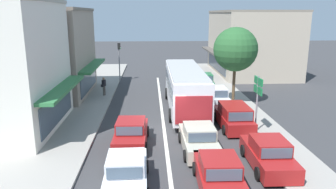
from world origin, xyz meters
TOP-DOWN VIEW (x-y plane):
  - ground_plane at (0.00, 0.00)m, footprint 140.00×140.00m
  - lane_centre_line at (0.00, 4.00)m, footprint 0.20×28.00m
  - sidewalk_left at (-6.80, 6.00)m, footprint 5.20×44.00m
  - kerb_right at (6.20, 6.00)m, footprint 2.80×44.00m
  - shopfront_mid_block at (-10.18, 9.98)m, footprint 8.60×9.05m
  - building_right_far at (11.48, 20.25)m, footprint 9.38×12.65m
  - city_bus at (1.80, 4.90)m, footprint 2.82×10.88m
  - sedan_adjacent_lane_lead at (1.98, -7.00)m, footprint 1.97×4.24m
  - sedan_queue_far_back at (1.72, -3.03)m, footprint 1.95×4.23m
  - sedan_adjacent_lane_trail at (-1.91, -6.64)m, footprint 1.95×4.22m
  - sedan_behind_bus_mid at (-1.96, -1.90)m, footprint 2.00×4.26m
  - parked_sedan_kerb_front at (4.77, -5.12)m, footprint 1.96×4.23m
  - parked_wagon_kerb_second at (4.51, 0.59)m, footprint 1.99×4.52m
  - parked_hatchback_kerb_third at (4.42, 5.98)m, footprint 1.85×3.72m
  - parked_hatchback_kerb_rear at (4.42, 12.07)m, footprint 1.90×3.74m
  - traffic_light_downstreet at (-4.17, 16.06)m, footprint 0.32×0.24m
  - directional_road_sign at (5.63, -0.48)m, footprint 0.10×1.40m
  - street_tree_right at (5.90, 6.21)m, footprint 3.50×3.50m
  - pedestrian_with_handbag_near at (-4.97, 9.25)m, footprint 0.42×0.65m

SIDE VIEW (x-z plane):
  - ground_plane at x=0.00m, z-range 0.00..0.00m
  - lane_centre_line at x=0.00m, z-range 0.00..0.01m
  - kerb_right at x=6.20m, z-range 0.00..0.12m
  - sidewalk_left at x=-6.80m, z-range 0.00..0.14m
  - sedan_adjacent_lane_lead at x=1.98m, z-range -0.07..1.40m
  - sedan_queue_far_back at x=1.72m, z-range -0.07..1.40m
  - sedan_adjacent_lane_trail at x=-1.91m, z-range -0.07..1.40m
  - sedan_behind_bus_mid at x=-1.96m, z-range -0.07..1.40m
  - parked_sedan_kerb_front at x=4.77m, z-range -0.07..1.40m
  - parked_hatchback_kerb_third at x=4.42m, z-range -0.06..1.48m
  - parked_hatchback_kerb_rear at x=4.42m, z-range -0.06..1.48m
  - parked_wagon_kerb_second at x=4.51m, z-range -0.04..1.53m
  - pedestrian_with_handbag_near at x=-4.97m, z-range 0.25..1.88m
  - city_bus at x=1.80m, z-range 0.27..3.49m
  - directional_road_sign at x=5.63m, z-range 0.90..4.50m
  - traffic_light_downstreet at x=-4.17m, z-range 0.75..4.95m
  - building_right_far at x=11.48m, z-range 0.00..7.61m
  - shopfront_mid_block at x=-10.18m, z-range -0.01..7.71m
  - street_tree_right at x=5.90m, z-range 1.36..7.60m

